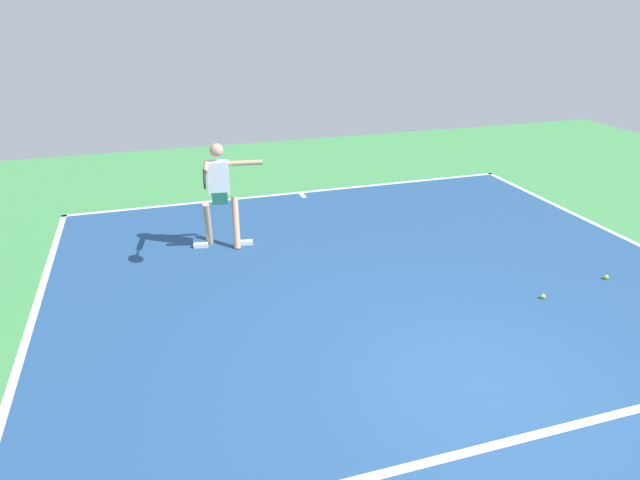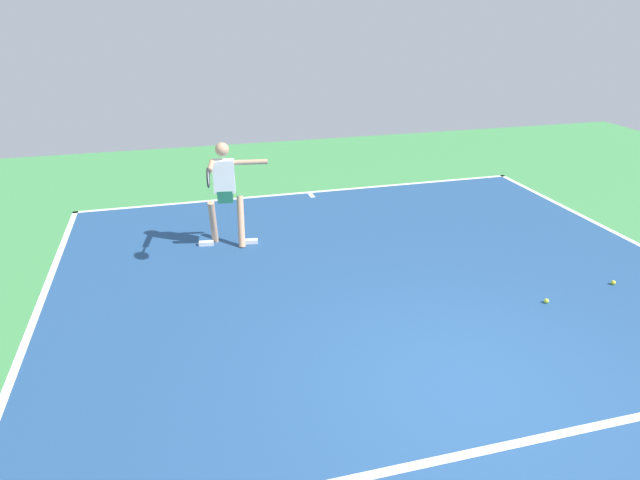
# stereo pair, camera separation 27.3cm
# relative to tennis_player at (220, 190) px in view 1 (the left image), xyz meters

# --- Properties ---
(ground_plane) EXTENTS (23.30, 23.30, 0.00)m
(ground_plane) POSITION_rel_tennis_player_xyz_m (-1.99, 4.45, -1.01)
(ground_plane) COLOR #428E4C
(court_surface) EXTENTS (9.52, 13.76, 0.00)m
(court_surface) POSITION_rel_tennis_player_xyz_m (-1.99, 4.45, -1.00)
(court_surface) COLOR navy
(court_surface) RESTS_ON ground_plane
(court_line_baseline_near) EXTENTS (9.52, 0.10, 0.01)m
(court_line_baseline_near) POSITION_rel_tennis_player_xyz_m (-1.99, -2.37, -1.00)
(court_line_baseline_near) COLOR white
(court_line_baseline_near) RESTS_ON ground_plane
(court_line_service) EXTENTS (7.14, 0.10, 0.01)m
(court_line_service) POSITION_rel_tennis_player_xyz_m (-1.99, 5.30, -1.00)
(court_line_service) COLOR white
(court_line_service) RESTS_ON ground_plane
(court_line_centre_mark) EXTENTS (0.10, 0.30, 0.01)m
(court_line_centre_mark) POSITION_rel_tennis_player_xyz_m (-1.99, -2.17, -1.00)
(court_line_centre_mark) COLOR white
(court_line_centre_mark) RESTS_ON ground_plane
(tennis_player) EXTENTS (1.20, 1.24, 1.77)m
(tennis_player) POSITION_rel_tennis_player_xyz_m (0.00, 0.00, 0.00)
(tennis_player) COLOR tan
(tennis_player) RESTS_ON ground_plane
(tennis_ball_by_baseline) EXTENTS (0.07, 0.07, 0.07)m
(tennis_ball_by_baseline) POSITION_rel_tennis_player_xyz_m (-5.23, 2.89, -0.97)
(tennis_ball_by_baseline) COLOR yellow
(tennis_ball_by_baseline) RESTS_ON ground_plane
(tennis_ball_far_corner) EXTENTS (0.07, 0.07, 0.07)m
(tennis_ball_far_corner) POSITION_rel_tennis_player_xyz_m (-3.96, 3.10, -0.97)
(tennis_ball_far_corner) COLOR #C6E53D
(tennis_ball_far_corner) RESTS_ON ground_plane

